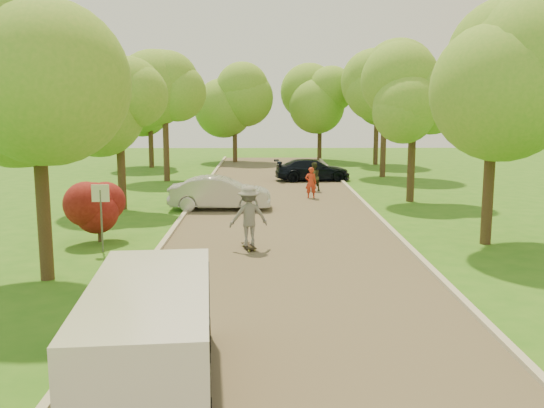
{
  "coord_description": "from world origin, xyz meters",
  "views": [
    {
      "loc": [
        -0.66,
        -14.84,
        4.67
      ],
      "look_at": [
        -0.39,
        5.47,
        1.3
      ],
      "focal_mm": 40.0,
      "sensor_mm": 36.0,
      "label": 1
    }
  ],
  "objects_px": {
    "minivan": "(150,336)",
    "silver_sedan": "(220,193)",
    "skateboarder": "(249,216)",
    "street_sign": "(101,204)",
    "person_striped": "(311,183)",
    "person_olive": "(314,177)",
    "longboard": "(249,246)",
    "dark_sedan": "(312,170)"
  },
  "relations": [
    {
      "from": "silver_sedan",
      "to": "skateboarder",
      "type": "bearing_deg",
      "value": -168.53
    },
    {
      "from": "silver_sedan",
      "to": "person_olive",
      "type": "distance_m",
      "value": 7.25
    },
    {
      "from": "dark_sedan",
      "to": "person_olive",
      "type": "height_order",
      "value": "person_olive"
    },
    {
      "from": "minivan",
      "to": "person_olive",
      "type": "relative_size",
      "value": 3.21
    },
    {
      "from": "person_olive",
      "to": "person_striped",
      "type": "bearing_deg",
      "value": 47.84
    },
    {
      "from": "longboard",
      "to": "skateboarder",
      "type": "relative_size",
      "value": 0.53
    },
    {
      "from": "person_striped",
      "to": "person_olive",
      "type": "xyz_separation_m",
      "value": [
        0.33,
        2.39,
        0.01
      ]
    },
    {
      "from": "dark_sedan",
      "to": "skateboarder",
      "type": "bearing_deg",
      "value": 162.96
    },
    {
      "from": "person_olive",
      "to": "longboard",
      "type": "bearing_deg",
      "value": 42.11
    },
    {
      "from": "skateboarder",
      "to": "person_striped",
      "type": "xyz_separation_m",
      "value": [
        2.83,
        10.7,
        -0.32
      ]
    },
    {
      "from": "minivan",
      "to": "dark_sedan",
      "type": "bearing_deg",
      "value": 74.8
    },
    {
      "from": "silver_sedan",
      "to": "person_olive",
      "type": "relative_size",
      "value": 2.86
    },
    {
      "from": "dark_sedan",
      "to": "person_striped",
      "type": "bearing_deg",
      "value": 168.88
    },
    {
      "from": "minivan",
      "to": "skateboarder",
      "type": "xyz_separation_m",
      "value": [
        1.34,
        9.87,
        0.14
      ]
    },
    {
      "from": "minivan",
      "to": "skateboarder",
      "type": "height_order",
      "value": "skateboarder"
    },
    {
      "from": "skateboarder",
      "to": "person_olive",
      "type": "relative_size",
      "value": 1.23
    },
    {
      "from": "street_sign",
      "to": "person_striped",
      "type": "bearing_deg",
      "value": 55.89
    },
    {
      "from": "silver_sedan",
      "to": "skateboarder",
      "type": "height_order",
      "value": "skateboarder"
    },
    {
      "from": "minivan",
      "to": "silver_sedan",
      "type": "relative_size",
      "value": 1.12
    },
    {
      "from": "longboard",
      "to": "person_striped",
      "type": "bearing_deg",
      "value": -120.88
    },
    {
      "from": "person_striped",
      "to": "dark_sedan",
      "type": "bearing_deg",
      "value": -95.71
    },
    {
      "from": "street_sign",
      "to": "skateboarder",
      "type": "height_order",
      "value": "street_sign"
    },
    {
      "from": "silver_sedan",
      "to": "longboard",
      "type": "height_order",
      "value": "silver_sedan"
    },
    {
      "from": "skateboarder",
      "to": "person_olive",
      "type": "height_order",
      "value": "skateboarder"
    },
    {
      "from": "skateboarder",
      "to": "person_olive",
      "type": "xyz_separation_m",
      "value": [
        3.16,
        13.09,
        -0.31
      ]
    },
    {
      "from": "longboard",
      "to": "minivan",
      "type": "bearing_deg",
      "value": 66.21
    },
    {
      "from": "minivan",
      "to": "dark_sedan",
      "type": "distance_m",
      "value": 27.98
    },
    {
      "from": "silver_sedan",
      "to": "dark_sedan",
      "type": "height_order",
      "value": "silver_sedan"
    },
    {
      "from": "dark_sedan",
      "to": "skateboarder",
      "type": "xyz_separation_m",
      "value": [
        -3.46,
        -17.69,
        0.43
      ]
    },
    {
      "from": "dark_sedan",
      "to": "street_sign",
      "type": "bearing_deg",
      "value": 149.83
    },
    {
      "from": "dark_sedan",
      "to": "person_olive",
      "type": "xyz_separation_m",
      "value": [
        -0.3,
        -4.6,
        0.12
      ]
    },
    {
      "from": "dark_sedan",
      "to": "longboard",
      "type": "xyz_separation_m",
      "value": [
        -3.46,
        -17.69,
        -0.56
      ]
    },
    {
      "from": "longboard",
      "to": "skateboarder",
      "type": "xyz_separation_m",
      "value": [
        -0.0,
        0.0,
        0.99
      ]
    },
    {
      "from": "minivan",
      "to": "silver_sedan",
      "type": "bearing_deg",
      "value": 85.08
    },
    {
      "from": "person_olive",
      "to": "street_sign",
      "type": "bearing_deg",
      "value": 25.53
    },
    {
      "from": "longboard",
      "to": "person_olive",
      "type": "relative_size",
      "value": 0.66
    },
    {
      "from": "silver_sedan",
      "to": "dark_sedan",
      "type": "bearing_deg",
      "value": -25.35
    },
    {
      "from": "silver_sedan",
      "to": "longboard",
      "type": "bearing_deg",
      "value": -168.53
    },
    {
      "from": "silver_sedan",
      "to": "person_olive",
      "type": "bearing_deg",
      "value": -39.16
    },
    {
      "from": "minivan",
      "to": "person_striped",
      "type": "relative_size",
      "value": 3.24
    },
    {
      "from": "street_sign",
      "to": "silver_sedan",
      "type": "height_order",
      "value": "street_sign"
    },
    {
      "from": "street_sign",
      "to": "skateboarder",
      "type": "bearing_deg",
      "value": 4.08
    }
  ]
}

